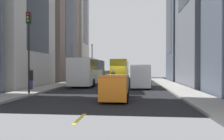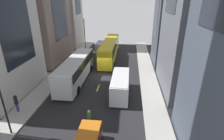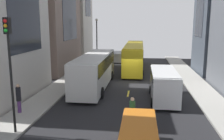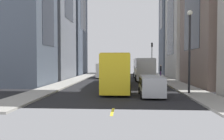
{
  "view_description": "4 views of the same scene",
  "coord_description": "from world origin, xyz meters",
  "px_view_note": "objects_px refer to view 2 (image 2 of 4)",
  "views": [
    {
      "loc": [
        2.33,
        -30.13,
        2.24
      ],
      "look_at": [
        -0.45,
        -2.1,
        1.96
      ],
      "focal_mm": 34.19,
      "sensor_mm": 36.0,
      "label": 1
    },
    {
      "loc": [
        4.0,
        -24.54,
        11.19
      ],
      "look_at": [
        1.66,
        -1.9,
        1.74
      ],
      "focal_mm": 27.65,
      "sensor_mm": 36.0,
      "label": 2
    },
    {
      "loc": [
        1.11,
        -26.17,
        6.4
      ],
      "look_at": [
        -1.82,
        -1.79,
        1.75
      ],
      "focal_mm": 39.15,
      "sensor_mm": 36.0,
      "label": 3
    },
    {
      "loc": [
        -0.76,
        33.87,
        2.88
      ],
      "look_at": [
        1.26,
        0.68,
        1.64
      ],
      "focal_mm": 36.55,
      "sensor_mm": 36.0,
      "label": 4
    }
  ],
  "objects_px": {
    "pedestrian_walking_far": "(89,119)",
    "pedestrian_crossing_near": "(16,102)",
    "streetcar_yellow": "(110,48)",
    "city_bus_white": "(76,68)",
    "car_silver_0": "(100,45)",
    "delivery_van_white": "(120,84)"
  },
  "relations": [
    {
      "from": "pedestrian_walking_far",
      "to": "pedestrian_crossing_near",
      "type": "bearing_deg",
      "value": 139.55
    },
    {
      "from": "pedestrian_crossing_near",
      "to": "streetcar_yellow",
      "type": "bearing_deg",
      "value": 140.77
    },
    {
      "from": "city_bus_white",
      "to": "car_silver_0",
      "type": "relative_size",
      "value": 2.76
    },
    {
      "from": "city_bus_white",
      "to": "delivery_van_white",
      "type": "xyz_separation_m",
      "value": [
        6.57,
        -3.47,
        -0.49
      ]
    },
    {
      "from": "delivery_van_white",
      "to": "streetcar_yellow",
      "type": "bearing_deg",
      "value": 101.64
    },
    {
      "from": "pedestrian_crossing_near",
      "to": "city_bus_white",
      "type": "bearing_deg",
      "value": 136.52
    },
    {
      "from": "delivery_van_white",
      "to": "pedestrian_walking_far",
      "type": "bearing_deg",
      "value": -110.77
    },
    {
      "from": "city_bus_white",
      "to": "pedestrian_crossing_near",
      "type": "distance_m",
      "value": 9.09
    },
    {
      "from": "city_bus_white",
      "to": "pedestrian_crossing_near",
      "type": "bearing_deg",
      "value": -115.98
    },
    {
      "from": "delivery_van_white",
      "to": "city_bus_white",
      "type": "bearing_deg",
      "value": 152.15
    },
    {
      "from": "delivery_van_white",
      "to": "car_silver_0",
      "type": "bearing_deg",
      "value": 106.0
    },
    {
      "from": "delivery_van_white",
      "to": "pedestrian_walking_far",
      "type": "distance_m",
      "value": 6.85
    },
    {
      "from": "pedestrian_walking_far",
      "to": "pedestrian_crossing_near",
      "type": "height_order",
      "value": "pedestrian_crossing_near"
    },
    {
      "from": "delivery_van_white",
      "to": "car_silver_0",
      "type": "height_order",
      "value": "delivery_van_white"
    },
    {
      "from": "delivery_van_white",
      "to": "pedestrian_crossing_near",
      "type": "height_order",
      "value": "delivery_van_white"
    },
    {
      "from": "city_bus_white",
      "to": "delivery_van_white",
      "type": "relative_size",
      "value": 1.93
    },
    {
      "from": "car_silver_0",
      "to": "pedestrian_crossing_near",
      "type": "relative_size",
      "value": 2.04
    },
    {
      "from": "streetcar_yellow",
      "to": "pedestrian_crossing_near",
      "type": "distance_m",
      "value": 20.5
    },
    {
      "from": "streetcar_yellow",
      "to": "pedestrian_walking_far",
      "type": "relative_size",
      "value": 7.16
    },
    {
      "from": "car_silver_0",
      "to": "pedestrian_walking_far",
      "type": "relative_size",
      "value": 2.04
    },
    {
      "from": "city_bus_white",
      "to": "car_silver_0",
      "type": "height_order",
      "value": "city_bus_white"
    },
    {
      "from": "city_bus_white",
      "to": "streetcar_yellow",
      "type": "distance_m",
      "value": 11.47
    }
  ]
}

